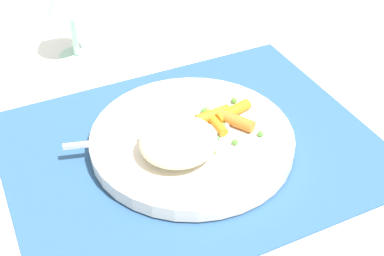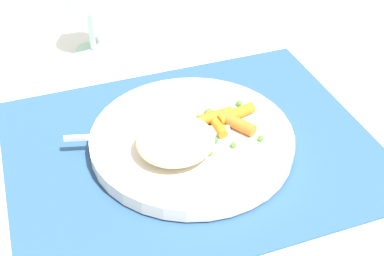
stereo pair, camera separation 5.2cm
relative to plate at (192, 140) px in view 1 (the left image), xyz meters
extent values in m
plane|color=white|center=(0.00, 0.00, -0.02)|extent=(2.40, 2.40, 0.00)
cube|color=#2D5684|center=(0.00, 0.00, -0.01)|extent=(0.48, 0.38, 0.01)
cylinder|color=silver|center=(0.00, 0.00, 0.00)|extent=(0.27, 0.27, 0.02)
ellipsoid|color=beige|center=(-0.03, -0.03, 0.03)|extent=(0.10, 0.09, 0.04)
cylinder|color=orange|center=(0.06, -0.01, 0.02)|extent=(0.04, 0.05, 0.02)
cylinder|color=orange|center=(0.07, 0.01, 0.02)|extent=(0.06, 0.03, 0.02)
cylinder|color=orange|center=(0.04, 0.02, 0.02)|extent=(0.05, 0.02, 0.02)
cylinder|color=orange|center=(0.03, 0.00, 0.02)|extent=(0.01, 0.05, 0.01)
sphere|color=green|center=(0.03, 0.03, 0.01)|extent=(0.01, 0.01, 0.01)
sphere|color=#52B230|center=(0.01, -0.05, 0.01)|extent=(0.01, 0.01, 0.01)
sphere|color=green|center=(0.04, -0.01, 0.01)|extent=(0.01, 0.01, 0.01)
sphere|color=#5BA33C|center=(0.04, 0.03, 0.01)|extent=(0.01, 0.01, 0.01)
sphere|color=#4CA144|center=(0.02, 0.02, 0.01)|extent=(0.01, 0.01, 0.01)
sphere|color=green|center=(0.02, -0.03, 0.01)|extent=(0.01, 0.01, 0.01)
sphere|color=#59973A|center=(0.04, -0.01, 0.01)|extent=(0.01, 0.01, 0.01)
sphere|color=green|center=(0.07, 0.02, 0.01)|extent=(0.01, 0.01, 0.01)
sphere|color=#52AE3B|center=(0.08, -0.04, 0.01)|extent=(0.01, 0.01, 0.01)
sphere|color=#56A12F|center=(0.08, 0.04, 0.01)|extent=(0.01, 0.01, 0.01)
sphere|color=#549E39|center=(0.04, -0.04, 0.01)|extent=(0.01, 0.01, 0.01)
sphere|color=#598F42|center=(0.00, 0.00, 0.01)|extent=(0.01, 0.01, 0.01)
cube|color=silver|center=(0.03, -0.01, 0.01)|extent=(0.05, 0.03, 0.01)
cube|color=silver|center=(-0.08, 0.02, 0.01)|extent=(0.16, 0.05, 0.01)
cylinder|color=#B2E0CC|center=(-0.07, 0.30, -0.01)|extent=(0.06, 0.06, 0.00)
cylinder|color=#B2E0CC|center=(-0.07, 0.30, 0.03)|extent=(0.01, 0.01, 0.08)
camera|label=1|loc=(-0.22, -0.47, 0.44)|focal=48.80mm
camera|label=2|loc=(-0.17, -0.49, 0.44)|focal=48.80mm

